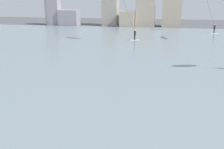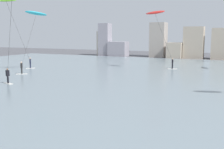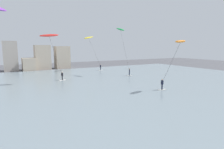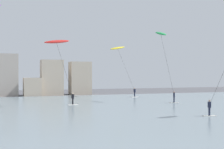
% 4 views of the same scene
% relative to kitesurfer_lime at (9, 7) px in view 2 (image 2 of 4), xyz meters
% --- Properties ---
extents(water_bay, '(84.00, 52.00, 0.10)m').
position_rel_kitesurfer_lime_xyz_m(water_bay, '(21.09, 2.60, -9.11)').
color(water_bay, gray).
rests_on(water_bay, ground).
extents(far_shore_buildings, '(31.23, 5.18, 7.99)m').
position_rel_kitesurfer_lime_xyz_m(far_shore_buildings, '(14.90, 31.53, -5.91)').
color(far_shore_buildings, beige).
rests_on(far_shore_buildings, ground).
extents(kitesurfer_lime, '(3.79, 4.18, 10.23)m').
position_rel_kitesurfer_lime_xyz_m(kitesurfer_lime, '(0.00, 0.00, 0.00)').
color(kitesurfer_lime, silver).
rests_on(kitesurfer_lime, water_bay).
extents(kitesurfer_cyan, '(2.59, 5.02, 8.53)m').
position_rel_kitesurfer_lime_xyz_m(kitesurfer_cyan, '(4.71, -0.13, -1.80)').
color(kitesurfer_cyan, silver).
rests_on(kitesurfer_cyan, water_bay).
extents(kitesurfer_red, '(4.84, 3.02, 8.75)m').
position_rel_kitesurfer_lime_xyz_m(kitesurfer_red, '(19.25, 9.25, -1.44)').
color(kitesurfer_red, silver).
rests_on(kitesurfer_red, water_bay).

